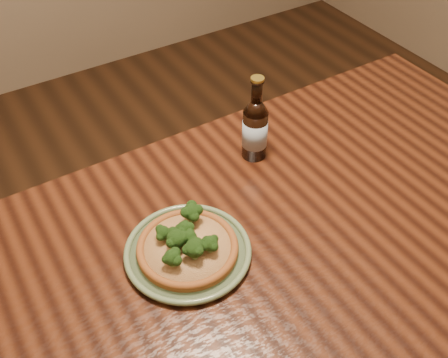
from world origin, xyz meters
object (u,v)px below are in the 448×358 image
table (283,256)px  beer_bottle (255,128)px  plate (188,251)px  pizza (187,246)px

table → beer_bottle: bearing=71.7°
plate → beer_bottle: beer_bottle is taller
plate → beer_bottle: (0.31, 0.21, 0.08)m
plate → pizza: pizza is taller
table → beer_bottle: size_ratio=6.65×
plate → table: bearing=-14.2°
table → beer_bottle: (0.09, 0.26, 0.18)m
plate → pizza: size_ratio=1.26×
table → pizza: 0.26m
beer_bottle → plate: bearing=-127.6°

